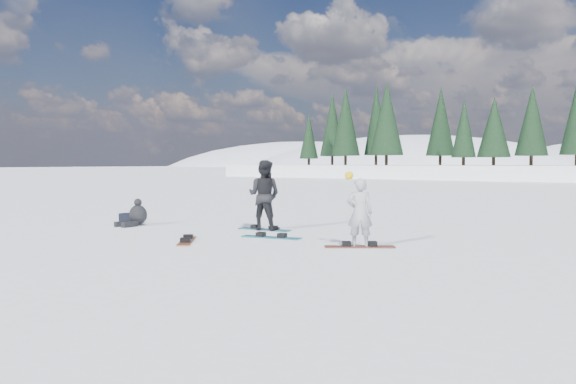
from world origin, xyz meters
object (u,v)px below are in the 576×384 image
at_px(snowboarder_woman, 360,212).
at_px(seated_rider, 137,215).
at_px(snowboard_loose_c, 271,237).
at_px(snowboard_loose_b, 187,241).
at_px(gear_bag, 128,218).
at_px(snowboarder_man, 264,195).

bearing_deg(snowboarder_woman, seated_rider, -29.80).
bearing_deg(seated_rider, snowboard_loose_c, 3.35).
bearing_deg(snowboard_loose_b, gear_bag, -151.03).
bearing_deg(gear_bag, snowboard_loose_c, -1.91).
bearing_deg(snowboard_loose_b, snowboard_loose_c, 104.48).
xyz_separation_m(seated_rider, snowboard_loose_c, (4.82, 0.07, -0.29)).
relative_size(seated_rider, snowboard_loose_c, 0.62).
bearing_deg(seated_rider, snowboarder_woman, 2.13).
height_order(snowboarder_man, seated_rider, snowboarder_man).
bearing_deg(snowboard_loose_c, gear_bag, 165.46).
bearing_deg(gear_bag, snowboarder_man, 12.83).
bearing_deg(snowboarder_man, snowboard_loose_b, 74.68).
bearing_deg(snowboarder_woman, snowboard_loose_c, -32.20).
height_order(snowboard_loose_b, snowboard_loose_c, same).
relative_size(snowboarder_woman, seated_rider, 1.75).
xyz_separation_m(gear_bag, snowboard_loose_c, (5.52, -0.18, -0.14)).
distance_m(snowboarder_woman, gear_bag, 7.99).
relative_size(snowboarder_woman, snowboard_loose_c, 1.09).
xyz_separation_m(snowboarder_woman, snowboard_loose_c, (-2.45, 0.12, -0.75)).
bearing_deg(snowboard_loose_b, seated_rider, -151.62).
xyz_separation_m(seated_rider, snowboard_loose_b, (3.59, -1.55, -0.29)).
height_order(snowboarder_man, snowboard_loose_c, snowboarder_man).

